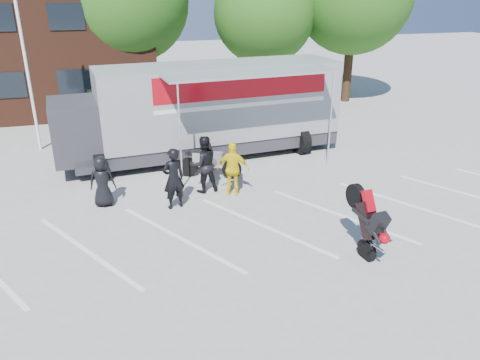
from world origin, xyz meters
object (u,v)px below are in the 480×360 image
tree_left (129,2)px  stunt_bike_rider (352,247)px  parked_motorcycle (210,177)px  spectator_leather_c (204,164)px  spectator_hivis (233,169)px  tree_mid (264,13)px  spectator_leather_a (102,181)px  transporter_truck (209,155)px  flagpole (26,21)px  spectator_leather_b (174,179)px

tree_left → stunt_bike_rider: bearing=-76.5°
parked_motorcycle → spectator_leather_c: size_ratio=1.21×
spectator_hivis → spectator_leather_c: bearing=-7.5°
tree_left → spectator_leather_c: 13.04m
tree_mid → parked_motorcycle: tree_mid is taller
spectator_leather_c → spectator_leather_a: bearing=-2.3°
tree_left → transporter_truck: bearing=-76.8°
tree_mid → tree_left: bearing=171.9°
stunt_bike_rider → spectator_leather_c: size_ratio=1.03×
tree_left → transporter_truck: 10.56m
flagpole → spectator_leather_c: bearing=-48.9°
spectator_leather_b → spectator_hivis: spectator_leather_b is taller
parked_motorcycle → spectator_leather_a: size_ratio=1.44×
spectator_hivis → tree_mid: bearing=-88.8°
spectator_hivis → flagpole: bearing=-22.5°
spectator_leather_b → spectator_leather_c: spectator_leather_b is taller
tree_left → spectator_leather_a: size_ratio=5.42×
parked_motorcycle → spectator_leather_b: size_ratio=1.21×
transporter_truck → spectator_leather_a: transporter_truck is taller
flagpole → spectator_leather_b: flagpole is taller
transporter_truck → stunt_bike_rider: bearing=-80.8°
spectator_leather_a → spectator_hivis: spectator_hivis is taller
flagpole → spectator_hivis: size_ratio=4.50×
parked_motorcycle → spectator_leather_b: 2.79m
tree_mid → stunt_bike_rider: bearing=-100.7°
flagpole → transporter_truck: flagpole is taller
tree_left → spectator_leather_b: size_ratio=4.54×
transporter_truck → tree_mid: bearing=52.8°
tree_left → spectator_leather_b: (-0.00, -13.09, -4.61)m
transporter_truck → spectator_leather_b: (-2.06, -4.35, 0.95)m
transporter_truck → spectator_leather_c: bearing=-109.9°
tree_mid → parked_motorcycle: bearing=-118.5°
flagpole → stunt_bike_rider: 14.48m
flagpole → transporter_truck: (6.30, -2.74, -5.05)m
tree_mid → spectator_leather_a: 15.10m
spectator_leather_c → flagpole: bearing=-54.6°
flagpole → parked_motorcycle: flagpole is taller
tree_left → transporter_truck: tree_left is taller
transporter_truck → spectator_leather_b: size_ratio=5.92×
spectator_leather_a → spectator_leather_b: spectator_leather_b is taller
transporter_truck → spectator_leather_c: spectator_leather_c is taller
flagpole → tree_left: 7.37m
tree_mid → spectator_leather_b: tree_mid is taller
stunt_bike_rider → spectator_leather_a: size_ratio=1.22×
transporter_truck → spectator_leather_a: size_ratio=7.07×
transporter_truck → parked_motorcycle: size_ratio=4.90×
tree_left → spectator_leather_c: (1.13, -12.15, -4.62)m
spectator_leather_b → flagpole: bearing=-75.2°
parked_motorcycle → spectator_leather_a: (-3.64, -1.33, 0.80)m
flagpole → stunt_bike_rider: flagpole is taller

